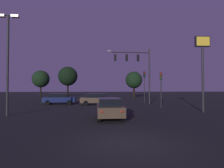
{
  "coord_description": "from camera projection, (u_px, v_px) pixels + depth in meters",
  "views": [
    {
      "loc": [
        -1.35,
        -7.44,
        2.27
      ],
      "look_at": [
        1.24,
        19.65,
        2.88
      ],
      "focal_mm": 29.46,
      "sensor_mm": 36.0,
      "label": 1
    }
  ],
  "objects": [
    {
      "name": "traffic_light_corner_right",
      "position": [
        144.0,
        81.0,
        28.35
      ],
      "size": [
        0.33,
        0.37,
        4.85
      ],
      "color": "#232326",
      "rests_on": "ground"
    },
    {
      "name": "tree_left_far",
      "position": [
        134.0,
        80.0,
        44.44
      ],
      "size": [
        4.08,
        4.08,
        6.31
      ],
      "color": "black",
      "rests_on": "ground"
    },
    {
      "name": "traffic_signal_mast_arm",
      "position": [
        137.0,
        65.0,
        25.56
      ],
      "size": [
        6.01,
        0.4,
        7.84
      ],
      "color": "#232326",
      "rests_on": "ground"
    },
    {
      "name": "tree_behind_sign",
      "position": [
        68.0,
        76.0,
        37.01
      ],
      "size": [
        3.86,
        3.86,
        6.61
      ],
      "color": "black",
      "rests_on": "ground"
    },
    {
      "name": "car_nearside_lane",
      "position": [
        109.0,
        108.0,
        13.74
      ],
      "size": [
        1.83,
        4.34,
        1.52
      ],
      "color": "#473828",
      "rests_on": "ground"
    },
    {
      "name": "tree_center_horizon",
      "position": [
        41.0,
        79.0,
        43.79
      ],
      "size": [
        4.07,
        4.07,
        6.52
      ],
      "color": "black",
      "rests_on": "ground"
    },
    {
      "name": "store_sign_illuminated",
      "position": [
        203.0,
        57.0,
        17.31
      ],
      "size": [
        1.41,
        0.35,
        7.18
      ],
      "color": "#232326",
      "rests_on": "ground"
    },
    {
      "name": "parking_lot_lamp_post",
      "position": [
        8.0,
        52.0,
        15.03
      ],
      "size": [
        1.7,
        0.36,
        8.3
      ],
      "color": "#232326",
      "rests_on": "ground"
    },
    {
      "name": "ground_plane",
      "position": [
        102.0,
        101.0,
        31.87
      ],
      "size": [
        168.0,
        168.0,
        0.0
      ],
      "primitive_type": "plane",
      "color": "black",
      "rests_on": "ground"
    },
    {
      "name": "car_crossing_right",
      "position": [
        59.0,
        99.0,
        25.86
      ],
      "size": [
        4.53,
        1.93,
        1.52
      ],
      "color": "#0F1947",
      "rests_on": "ground"
    },
    {
      "name": "car_crossing_left",
      "position": [
        97.0,
        99.0,
        24.87
      ],
      "size": [
        4.59,
        1.87,
        1.52
      ],
      "color": "#473828",
      "rests_on": "ground"
    },
    {
      "name": "traffic_light_corner_left",
      "position": [
        161.0,
        82.0,
        21.4
      ],
      "size": [
        0.36,
        0.38,
        4.13
      ],
      "color": "#232326",
      "rests_on": "ground"
    }
  ]
}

